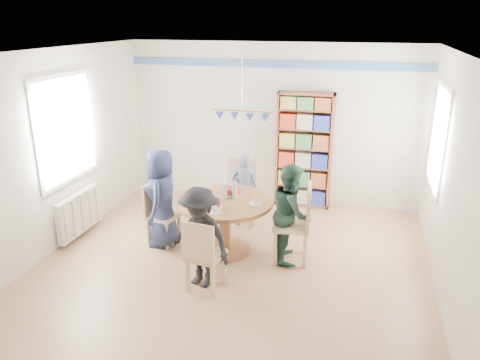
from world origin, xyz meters
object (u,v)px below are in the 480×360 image
(chair_near, at_px, (203,253))
(person_far, at_px, (245,190))
(bookshelf, at_px, (304,152))
(person_right, at_px, (292,213))
(dining_table, at_px, (225,214))
(radiator, at_px, (80,213))
(chair_right, at_px, (299,220))
(chair_left, at_px, (158,211))
(person_near, at_px, (200,237))
(chair_far, at_px, (241,189))
(person_left, at_px, (162,198))

(chair_near, bearing_deg, person_far, 90.12)
(person_far, bearing_deg, bookshelf, -134.95)
(person_right, bearing_deg, person_far, 34.75)
(dining_table, distance_m, person_right, 0.91)
(radiator, relative_size, chair_right, 0.95)
(dining_table, relative_size, chair_left, 1.47)
(chair_near, distance_m, person_near, 0.20)
(radiator, bearing_deg, chair_left, 3.95)
(chair_right, bearing_deg, chair_far, 136.36)
(chair_left, xyz_separation_m, person_near, (0.95, -0.90, 0.14))
(chair_left, distance_m, person_near, 1.32)
(chair_near, distance_m, person_far, 1.94)
(chair_right, height_order, chair_near, chair_right)
(person_left, bearing_deg, person_near, 36.03)
(person_right, height_order, bookshelf, bookshelf)
(chair_far, height_order, person_right, person_right)
(person_right, bearing_deg, chair_far, 34.64)
(radiator, xyz_separation_m, chair_far, (2.17, 1.07, 0.21))
(person_right, xyz_separation_m, bookshelf, (-0.11, 1.94, 0.29))
(bookshelf, bearing_deg, person_far, -125.38)
(chair_far, relative_size, chair_near, 1.12)
(chair_far, height_order, person_far, person_far)
(person_far, bearing_deg, chair_right, 127.09)
(chair_near, xyz_separation_m, person_right, (0.86, 1.05, 0.16))
(dining_table, height_order, chair_near, chair_near)
(person_right, bearing_deg, radiator, 82.28)
(dining_table, distance_m, chair_right, 1.00)
(chair_right, distance_m, bookshelf, 2.01)
(person_far, relative_size, person_near, 0.93)
(chair_near, xyz_separation_m, person_near, (-0.08, 0.13, 0.12))
(person_near, height_order, bookshelf, bookshelf)
(dining_table, xyz_separation_m, bookshelf, (0.79, 1.96, 0.40))
(radiator, distance_m, chair_far, 2.43)
(chair_left, bearing_deg, person_left, -21.11)
(person_near, bearing_deg, chair_left, 153.83)
(dining_table, xyz_separation_m, chair_near, (0.04, -1.03, -0.06))
(chair_far, relative_size, person_left, 0.73)
(chair_right, distance_m, person_left, 1.91)
(person_far, bearing_deg, person_near, 78.17)
(chair_left, relative_size, chair_near, 0.98)
(chair_left, distance_m, person_right, 1.89)
(dining_table, xyz_separation_m, chair_far, (-0.04, 0.99, 0.00))
(chair_right, distance_m, person_right, 0.13)
(person_far, bearing_deg, radiator, 14.09)
(chair_right, relative_size, bookshelf, 0.55)
(person_right, relative_size, person_far, 1.14)
(bookshelf, bearing_deg, person_right, -86.61)
(chair_left, bearing_deg, dining_table, -0.55)
(chair_left, relative_size, person_left, 0.64)
(radiator, relative_size, person_near, 0.80)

